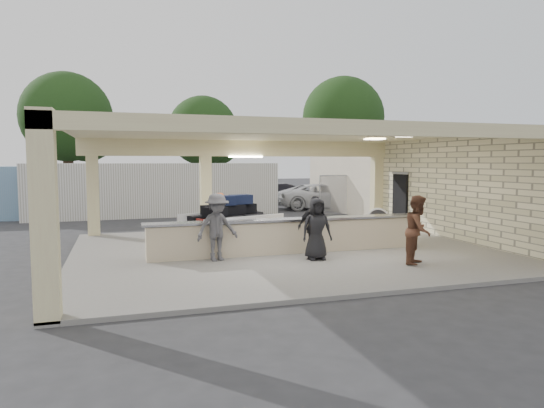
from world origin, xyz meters
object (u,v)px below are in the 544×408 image
object	(u,v)px
car_white_b	(379,196)
container_white	(156,189)
baggage_handler	(218,218)
car_white_a	(323,196)
passenger_d	(317,229)
passenger_b	(314,227)
baggage_counter	(290,236)
luggage_cart	(230,220)
passenger_a	(418,230)
car_dark	(287,194)
passenger_c	(217,227)
drum_fan	(378,219)

from	to	relation	value
car_white_b	container_white	distance (m)	13.27
baggage_handler	car_white_a	world-z (taller)	baggage_handler
baggage_handler	passenger_d	world-z (taller)	passenger_d
passenger_b	baggage_counter	bearing A→B (deg)	102.08
luggage_cart	car_white_a	bearing A→B (deg)	35.70
luggage_cart	passenger_a	xyz separation A→B (m)	(4.06, -3.68, 0.02)
passenger_b	baggage_handler	bearing A→B (deg)	113.16
car_dark	car_white_b	bearing A→B (deg)	-119.68
passenger_a	passenger_d	distance (m)	2.59
passenger_c	car_white_b	distance (m)	18.47
passenger_c	passenger_d	distance (m)	2.62
drum_fan	passenger_b	size ratio (longest dim) A/B	0.54
baggage_counter	container_white	distance (m)	12.27
passenger_b	car_white_a	xyz separation A→B (m)	(6.18, 13.45, -0.22)
passenger_d	passenger_b	bearing A→B (deg)	87.70
baggage_handler	container_white	size ratio (longest dim) A/B	0.13
passenger_b	car_white_b	xyz separation A→B (m)	(10.01, 13.92, -0.30)
drum_fan	car_white_b	distance (m)	11.87
drum_fan	car_dark	bearing A→B (deg)	115.69
baggage_handler	car_dark	bearing A→B (deg)	-176.85
car_white_a	car_white_b	distance (m)	3.86
passenger_b	car_dark	size ratio (longest dim) A/B	0.43
drum_fan	car_white_b	xyz separation A→B (m)	(5.95, 10.27, 0.06)
luggage_cart	passenger_a	distance (m)	5.48
drum_fan	car_dark	distance (m)	13.70
luggage_cart	car_white_b	size ratio (longest dim) A/B	0.77
luggage_cart	car_dark	world-z (taller)	luggage_cart
passenger_a	baggage_counter	bearing A→B (deg)	94.08
baggage_handler	car_white_b	bearing A→B (deg)	162.39
drum_fan	car_white_b	size ratio (longest dim) A/B	0.22
car_white_b	container_white	xyz separation A→B (m)	(-13.20, -1.09, 0.67)
baggage_handler	passenger_c	size ratio (longest dim) A/B	0.91
passenger_b	car_white_a	size ratio (longest dim) A/B	0.33
car_white_b	container_white	bearing A→B (deg)	110.33
passenger_b	container_white	world-z (taller)	container_white
baggage_counter	passenger_b	distance (m)	1.04
passenger_a	car_dark	world-z (taller)	passenger_a
passenger_b	car_white_b	size ratio (longest dim) A/B	0.42
luggage_cart	car_white_a	size ratio (longest dim) A/B	0.62
drum_fan	passenger_c	size ratio (longest dim) A/B	0.51
baggage_handler	passenger_d	size ratio (longest dim) A/B	0.98
baggage_counter	car_dark	size ratio (longest dim) A/B	2.10
luggage_cart	drum_fan	world-z (taller)	luggage_cart
car_white_b	passenger_a	bearing A→B (deg)	168.80
drum_fan	passenger_d	bearing A→B (deg)	-105.62
passenger_b	passenger_d	size ratio (longest dim) A/B	1.02
baggage_handler	passenger_a	bearing A→B (deg)	72.77
passenger_c	car_white_b	bearing A→B (deg)	32.77
luggage_cart	passenger_d	xyz separation A→B (m)	(1.82, -2.39, -0.03)
baggage_counter	car_white_b	world-z (taller)	car_white_b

